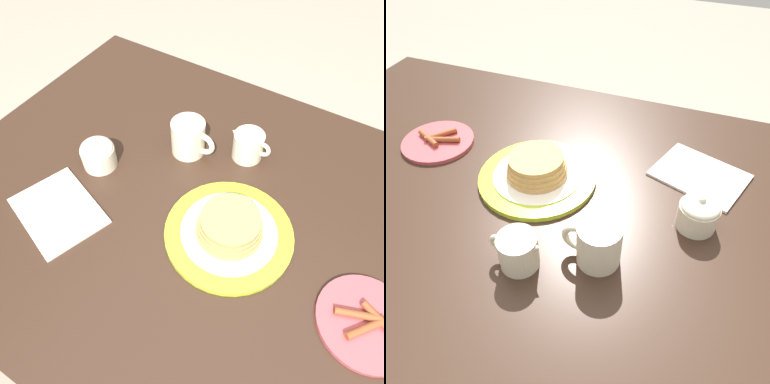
% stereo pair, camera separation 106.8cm
% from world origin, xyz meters
% --- Properties ---
extents(ground_plane, '(8.00, 8.00, 0.00)m').
position_xyz_m(ground_plane, '(0.00, 0.00, 0.00)').
color(ground_plane, gray).
extents(dining_table, '(1.41, 0.93, 0.73)m').
position_xyz_m(dining_table, '(0.00, 0.00, 0.62)').
color(dining_table, '#332116').
rests_on(dining_table, ground_plane).
extents(pancake_plate, '(0.27, 0.27, 0.06)m').
position_xyz_m(pancake_plate, '(-0.01, -0.03, 0.75)').
color(pancake_plate, '#AAC628').
rests_on(pancake_plate, dining_table).
extents(side_plate_bacon, '(0.18, 0.18, 0.02)m').
position_xyz_m(side_plate_bacon, '(0.29, -0.06, 0.73)').
color(side_plate_bacon, '#B2474C').
rests_on(side_plate_bacon, dining_table).
extents(coffee_mug, '(0.11, 0.08, 0.09)m').
position_xyz_m(coffee_mug, '(-0.21, 0.14, 0.77)').
color(coffee_mug, beige).
rests_on(coffee_mug, dining_table).
extents(creamer_pitcher, '(0.11, 0.07, 0.08)m').
position_xyz_m(creamer_pitcher, '(-0.08, 0.20, 0.76)').
color(creamer_pitcher, beige).
rests_on(creamer_pitcher, dining_table).
extents(sugar_bowl, '(0.08, 0.08, 0.08)m').
position_xyz_m(sugar_bowl, '(-0.37, -0.01, 0.76)').
color(sugar_bowl, beige).
rests_on(sugar_bowl, dining_table).
extents(napkin, '(0.24, 0.21, 0.01)m').
position_xyz_m(napkin, '(-0.36, -0.17, 0.73)').
color(napkin, silver).
rests_on(napkin, dining_table).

